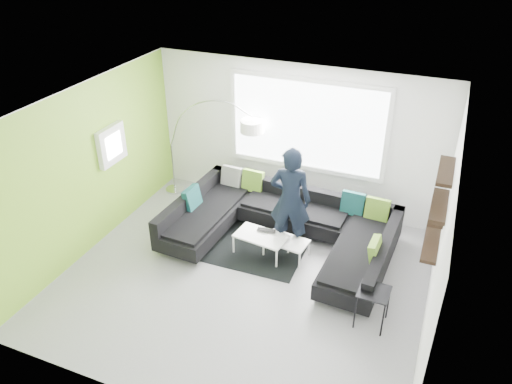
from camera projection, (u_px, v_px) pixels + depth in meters
ground at (243, 278)px, 7.93m from camera, size 5.50×5.50×0.00m
room_shell at (250, 172)px, 7.18m from camera, size 5.54×5.04×2.82m
sectional_sofa at (280, 231)px, 8.46m from camera, size 3.80×2.47×0.80m
rug at (247, 244)px, 8.70m from camera, size 2.03×1.50×0.01m
coffee_table at (273, 245)px, 8.38m from camera, size 1.18×0.77×0.36m
arc_lamp at (171, 145)px, 9.85m from camera, size 1.94×0.67×2.05m
side_table at (372, 307)px, 6.94m from camera, size 0.44×0.44×0.58m
person at (290, 200)px, 8.19m from camera, size 0.83×0.66×1.88m
laptop at (266, 232)px, 8.38m from camera, size 0.37×0.28×0.03m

